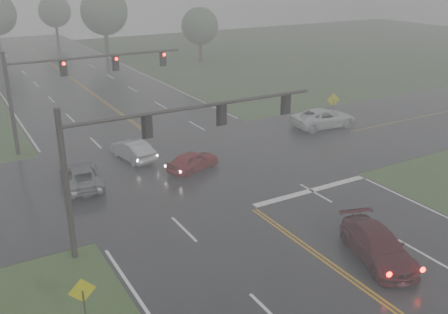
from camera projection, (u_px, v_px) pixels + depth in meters
main_road at (205, 175)px, 33.47m from camera, size 18.00×160.00×0.02m
cross_street at (192, 165)px, 35.09m from camera, size 120.00×14.00×0.02m
stop_bar at (311, 191)px, 31.06m from camera, size 8.50×0.50×0.01m
sedan_maroon at (376, 259)px, 23.84m from camera, size 3.49×5.47×1.47m
sedan_red at (193, 170)px, 34.21m from camera, size 4.25×2.73×1.35m
sedan_silver at (133, 159)px, 36.12m from camera, size 2.18×4.49×1.42m
car_grey at (82, 186)px, 31.73m from camera, size 2.85×5.19×1.38m
pickup_white at (323, 127)px, 43.38m from camera, size 5.94×3.08×1.60m
signal_gantry_near at (152, 140)px, 24.19m from camera, size 13.86×0.32×7.41m
signal_gantry_far at (67, 78)px, 37.17m from camera, size 13.50×0.38×7.57m
sign_diamond_west at (83, 297)px, 18.43m from camera, size 1.02×0.11×2.46m
sign_diamond_east at (333, 103)px, 43.26m from camera, size 1.18×0.34×2.89m
tree_ne_a at (104, 12)px, 74.25m from camera, size 6.97×6.97×10.23m
tree_e_near at (200, 26)px, 70.98m from camera, size 5.27×5.27×7.74m
tree_n_far at (55, 11)px, 89.29m from camera, size 5.67×5.67×8.33m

